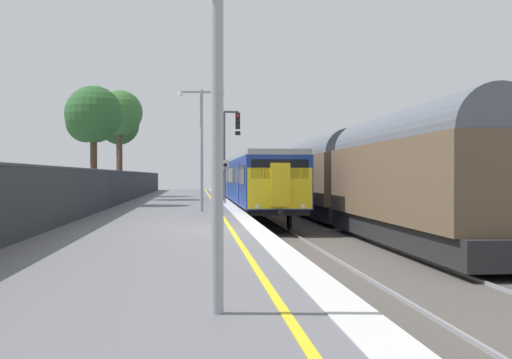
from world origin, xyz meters
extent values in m
cube|color=slate|center=(-2.50, 0.00, -0.50)|extent=(6.40, 110.00, 1.00)
cube|color=silver|center=(0.40, 0.00, 0.01)|extent=(0.60, 110.00, 0.01)
cube|color=yellow|center=(-0.35, 0.00, 0.01)|extent=(0.12, 110.00, 0.01)
cube|color=#4C4742|center=(6.20, 0.00, -1.10)|extent=(11.00, 110.00, 0.20)
cube|color=gray|center=(1.38, 0.00, -0.96)|extent=(0.07, 110.00, 0.08)
cube|color=gray|center=(2.82, 0.00, -0.96)|extent=(0.07, 110.00, 0.08)
cube|color=gray|center=(5.38, 0.00, -0.96)|extent=(0.07, 110.00, 0.08)
cube|color=gray|center=(6.82, 0.00, -0.96)|extent=(0.07, 110.00, 0.08)
cube|color=navy|center=(2.10, 17.32, 1.27)|extent=(2.80, 19.48, 2.30)
cube|color=black|center=(2.10, 17.32, -0.01)|extent=(2.64, 18.88, 0.25)
cube|color=#93999E|center=(2.10, 17.32, 2.54)|extent=(2.68, 19.48, 0.24)
cube|color=black|center=(0.69, 17.32, 1.57)|extent=(0.02, 17.88, 0.84)
cube|color=#1D3A98|center=(0.69, 12.45, 1.17)|extent=(0.03, 1.10, 1.90)
cube|color=#1D3A98|center=(0.69, 22.18, 1.17)|extent=(0.03, 1.10, 1.90)
cylinder|color=black|center=(1.32, 10.18, -0.50)|extent=(0.12, 0.84, 0.84)
cylinder|color=black|center=(2.88, 10.18, -0.50)|extent=(0.12, 0.84, 0.84)
cylinder|color=black|center=(1.32, 24.45, -0.50)|extent=(0.12, 0.84, 0.84)
cylinder|color=black|center=(2.88, 24.45, -0.50)|extent=(0.12, 0.84, 0.84)
cube|color=navy|center=(2.10, 37.39, 1.27)|extent=(2.80, 19.48, 2.30)
cube|color=black|center=(2.10, 37.39, -0.01)|extent=(2.64, 18.88, 0.25)
cube|color=#93999E|center=(2.10, 37.39, 2.54)|extent=(2.68, 19.48, 0.24)
cube|color=black|center=(0.69, 37.39, 1.57)|extent=(0.02, 17.88, 0.84)
cube|color=#1D3A98|center=(0.69, 32.52, 1.17)|extent=(0.03, 1.10, 1.90)
cube|color=#1D3A98|center=(0.69, 42.26, 1.17)|extent=(0.03, 1.10, 1.90)
cylinder|color=black|center=(1.32, 30.25, -0.50)|extent=(0.12, 0.84, 0.84)
cylinder|color=black|center=(2.88, 30.25, -0.50)|extent=(0.12, 0.84, 0.84)
cylinder|color=black|center=(1.32, 44.53, -0.50)|extent=(0.12, 0.84, 0.84)
cylinder|color=black|center=(2.88, 44.53, -0.50)|extent=(0.12, 0.84, 0.84)
cube|color=navy|center=(2.10, 57.47, 1.27)|extent=(2.80, 19.48, 2.30)
cube|color=black|center=(2.10, 57.47, -0.01)|extent=(2.64, 18.88, 0.25)
cube|color=#93999E|center=(2.10, 57.47, 2.54)|extent=(2.68, 19.48, 0.24)
cube|color=black|center=(0.69, 57.47, 1.57)|extent=(0.02, 17.88, 0.84)
cube|color=#1D3A98|center=(0.69, 52.60, 1.17)|extent=(0.03, 1.10, 1.90)
cube|color=#1D3A98|center=(0.69, 62.33, 1.17)|extent=(0.03, 1.10, 1.90)
cylinder|color=black|center=(1.32, 50.33, -0.50)|extent=(0.12, 0.84, 0.84)
cylinder|color=black|center=(2.88, 50.33, -0.50)|extent=(0.12, 0.84, 0.84)
cylinder|color=black|center=(1.32, 64.60, -0.50)|extent=(0.12, 0.84, 0.84)
cylinder|color=black|center=(2.88, 64.60, -0.50)|extent=(0.12, 0.84, 0.84)
cube|color=yellow|center=(2.10, 7.62, 1.02)|extent=(2.70, 0.10, 1.70)
cube|color=black|center=(2.10, 7.61, 1.82)|extent=(2.40, 0.08, 0.80)
cube|color=yellow|center=(2.10, 7.48, 1.17)|extent=(0.80, 0.24, 1.80)
cylinder|color=white|center=(1.15, 7.56, 0.27)|extent=(0.18, 0.06, 0.18)
cylinder|color=white|center=(3.05, 7.56, 0.27)|extent=(0.18, 0.06, 0.18)
cylinder|color=black|center=(2.10, 7.33, 0.02)|extent=(0.20, 0.35, 0.20)
cube|color=black|center=(2.10, 37.39, 2.79)|extent=(0.60, 0.90, 0.20)
cube|color=#232326|center=(6.10, 3.31, -0.38)|extent=(2.30, 14.22, 0.79)
cube|color=brown|center=(6.10, 3.31, 1.35)|extent=(2.60, 13.42, 2.66)
cylinder|color=#515660|center=(6.10, 3.31, 2.68)|extent=(2.39, 13.02, 2.39)
cylinder|color=black|center=(5.32, -1.80, -0.50)|extent=(0.12, 0.84, 0.84)
cylinder|color=black|center=(6.88, -1.80, -0.50)|extent=(0.12, 0.84, 0.84)
cylinder|color=black|center=(5.32, 8.42, -0.50)|extent=(0.12, 0.84, 0.84)
cylinder|color=black|center=(6.88, 8.42, -0.50)|extent=(0.12, 0.84, 0.84)
cube|color=#232326|center=(6.10, 18.32, -0.38)|extent=(2.30, 14.22, 0.79)
cube|color=brown|center=(6.10, 18.32, 1.35)|extent=(2.60, 13.42, 2.66)
cylinder|color=#515660|center=(6.10, 18.32, 2.68)|extent=(2.39, 13.02, 2.39)
cylinder|color=black|center=(5.32, 13.22, -0.50)|extent=(0.12, 0.84, 0.84)
cylinder|color=black|center=(6.88, 13.22, -0.50)|extent=(0.12, 0.84, 0.84)
cylinder|color=black|center=(5.32, 23.43, -0.50)|extent=(0.12, 0.84, 0.84)
cylinder|color=black|center=(6.88, 23.43, -0.50)|extent=(0.12, 0.84, 0.84)
cylinder|color=#47474C|center=(0.35, 20.09, 2.73)|extent=(0.18, 0.18, 5.45)
cube|color=#47474C|center=(0.80, 20.09, 5.45)|extent=(0.90, 0.12, 0.12)
cube|color=black|center=(1.20, 20.09, 4.90)|extent=(0.28, 0.20, 1.00)
cylinder|color=red|center=(1.20, 19.97, 5.22)|extent=(0.16, 0.04, 0.16)
cylinder|color=black|center=(1.20, 19.97, 4.90)|extent=(0.16, 0.04, 0.16)
cylinder|color=black|center=(1.20, 19.97, 4.58)|extent=(0.16, 0.04, 0.16)
cube|color=black|center=(1.20, 20.09, 4.15)|extent=(0.32, 0.16, 0.24)
cylinder|color=#59595B|center=(0.25, 16.56, 1.04)|extent=(0.08, 0.08, 2.08)
cylinder|color=black|center=(0.25, 16.56, 2.14)|extent=(0.59, 0.02, 0.59)
cylinder|color=silver|center=(0.25, 16.55, 2.14)|extent=(0.56, 0.02, 0.56)
cube|color=black|center=(0.25, 16.53, 2.14)|extent=(0.24, 0.01, 0.18)
cylinder|color=#93999E|center=(-1.11, -10.72, 2.54)|extent=(0.14, 0.14, 5.08)
cylinder|color=#93999E|center=(-1.11, 9.28, 2.64)|extent=(0.14, 0.14, 5.28)
cube|color=#93999E|center=(-0.66, 9.28, 5.18)|extent=(0.90, 0.08, 0.08)
cylinder|color=silver|center=(-0.21, 9.28, 5.10)|extent=(0.20, 0.20, 0.18)
cube|color=#93999E|center=(-1.56, 9.28, 5.18)|extent=(0.90, 0.08, 0.08)
cylinder|color=silver|center=(-2.01, 9.28, 5.10)|extent=(0.20, 0.20, 0.18)
cube|color=#282B2D|center=(-5.45, 0.00, 0.90)|extent=(0.03, 99.00, 1.80)
cube|color=#38383D|center=(-5.45, 0.00, 1.80)|extent=(0.06, 99.00, 0.06)
cylinder|color=#38383D|center=(-5.45, 0.00, 0.90)|extent=(0.07, 0.07, 1.80)
cylinder|color=#38383D|center=(-5.45, 11.69, 0.90)|extent=(0.07, 0.07, 1.80)
cylinder|color=#38383D|center=(-5.45, 23.38, 0.90)|extent=(0.07, 0.07, 1.80)
cylinder|color=#38383D|center=(-5.45, 35.06, 0.90)|extent=(0.07, 0.07, 1.80)
cylinder|color=#38383D|center=(-5.45, 46.75, 0.90)|extent=(0.07, 0.07, 1.80)
cylinder|color=#473323|center=(-7.02, 28.79, 2.26)|extent=(0.42, 0.42, 4.51)
sphere|color=#234C23|center=(-7.02, 28.79, 5.33)|extent=(2.96, 2.96, 2.96)
sphere|color=#234C23|center=(-7.37, 28.30, 4.96)|extent=(1.87, 1.87, 1.87)
cylinder|color=#473323|center=(-6.59, 14.72, 1.95)|extent=(0.35, 0.35, 3.90)
sphere|color=#285628|center=(-6.59, 14.72, 4.71)|extent=(2.93, 2.93, 2.93)
sphere|color=#285628|center=(-7.03, 15.11, 4.34)|extent=(2.14, 2.14, 2.14)
cylinder|color=#473323|center=(-6.19, 22.41, 2.39)|extent=(0.30, 0.30, 4.79)
sphere|color=#33662D|center=(-6.19, 22.41, 5.58)|extent=(2.87, 2.87, 2.87)
sphere|color=#33662D|center=(-6.04, 22.37, 5.22)|extent=(1.73, 1.73, 1.73)
camera|label=1|loc=(-1.34, -17.59, 1.54)|focal=43.23mm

